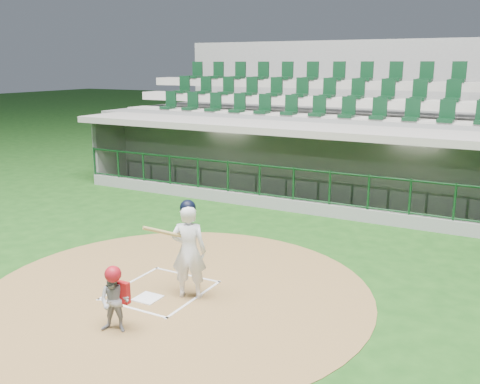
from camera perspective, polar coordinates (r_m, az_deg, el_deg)
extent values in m
plane|color=#174213|center=(10.46, -7.41, -9.85)|extent=(120.00, 120.00, 0.00)
cylinder|color=brown|center=(10.14, -6.68, -10.56)|extent=(7.20, 7.20, 0.01)
cube|color=white|center=(9.94, -9.81, -11.09)|extent=(0.43, 0.43, 0.02)
cube|color=white|center=(10.67, -11.68, -9.44)|extent=(0.05, 1.80, 0.01)
cube|color=white|center=(9.83, -4.84, -11.25)|extent=(0.05, 1.80, 0.01)
cube|color=silver|center=(10.86, -5.70, -8.79)|extent=(1.55, 0.05, 0.01)
cube|color=white|center=(9.63, -11.50, -12.05)|extent=(1.55, 0.05, 0.01)
cube|color=slate|center=(16.92, 7.67, -2.63)|extent=(15.00, 3.00, 0.10)
cube|color=slate|center=(18.06, 9.64, 2.90)|extent=(15.00, 0.20, 2.70)
cube|color=#AFA99B|center=(17.91, 9.54, 3.63)|extent=(13.50, 0.04, 0.90)
cube|color=slate|center=(20.42, -12.28, 4.00)|extent=(0.20, 3.00, 2.70)
cube|color=gray|center=(16.13, 7.67, 6.92)|extent=(15.40, 3.50, 0.20)
cube|color=gray|center=(15.34, 5.67, -1.55)|extent=(15.00, 0.15, 0.40)
cube|color=black|center=(15.01, 5.81, 4.26)|extent=(15.00, 0.01, 0.95)
cube|color=brown|center=(17.80, 8.91, -0.94)|extent=(12.75, 0.40, 0.45)
cube|color=white|center=(17.65, -1.24, 7.18)|extent=(1.30, 0.35, 0.04)
cube|color=white|center=(15.58, 18.38, 5.64)|extent=(1.30, 0.35, 0.04)
imported|color=#9C1310|center=(19.35, -3.45, 2.52)|extent=(1.22, 0.72, 1.87)
imported|color=#AB1218|center=(18.19, 1.08, 1.79)|extent=(1.17, 0.78, 1.84)
imported|color=#A21111|center=(17.26, 10.72, 0.43)|extent=(0.90, 0.77, 1.57)
imported|color=#A71E12|center=(16.51, 21.63, -0.86)|extent=(1.54, 0.99, 1.59)
cube|color=slate|center=(19.56, 11.26, 4.53)|extent=(17.00, 6.50, 2.50)
cube|color=#A19B91|center=(18.00, 9.98, 7.52)|extent=(16.60, 0.95, 0.30)
cube|color=#ADA79C|center=(18.85, 10.99, 9.42)|extent=(16.60, 0.95, 0.30)
cube|color=gray|center=(19.73, 11.92, 11.15)|extent=(16.60, 0.95, 0.30)
cube|color=slate|center=(22.61, 14.02, 9.10)|extent=(17.00, 0.25, 5.05)
imported|color=white|center=(9.61, -5.48, -6.32)|extent=(0.74, 0.61, 1.73)
sphere|color=black|center=(9.36, -5.59, -1.67)|extent=(0.28, 0.28, 0.28)
cylinder|color=tan|center=(9.43, -7.65, -4.38)|extent=(0.58, 0.79, 0.39)
imported|color=#949499|center=(8.74, -13.23, -11.29)|extent=(0.59, 0.52, 1.01)
sphere|color=maroon|center=(8.56, -13.40, -8.52)|extent=(0.26, 0.26, 0.26)
cube|color=#AA1216|center=(8.79, -12.61, -10.35)|extent=(0.32, 0.10, 0.35)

